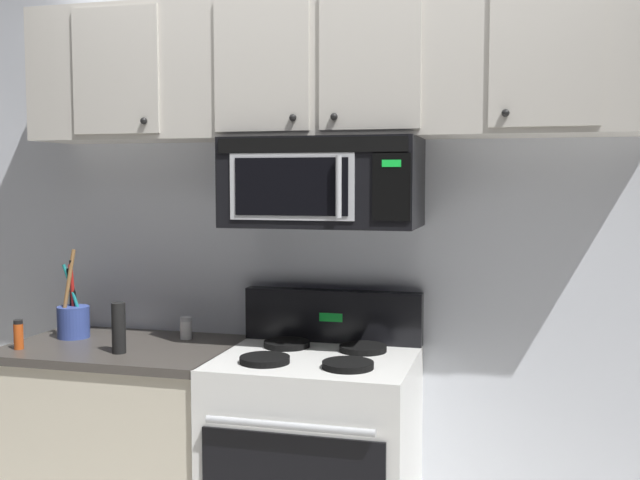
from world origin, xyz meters
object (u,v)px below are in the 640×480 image
(salt_shaker, at_px, (186,328))
(stove_range, at_px, (316,464))
(over_range_microwave, at_px, (323,182))
(utensil_crock_blue, at_px, (73,318))
(pepper_mill, at_px, (119,328))
(spice_jar, at_px, (18,335))

(salt_shaker, bearing_deg, stove_range, -15.40)
(stove_range, relative_size, over_range_microwave, 1.47)
(stove_range, bearing_deg, utensil_crock_blue, 176.19)
(pepper_mill, distance_m, spice_jar, 0.43)
(stove_range, distance_m, pepper_mill, 0.95)
(over_range_microwave, bearing_deg, salt_shaker, 174.89)
(over_range_microwave, bearing_deg, spice_jar, -166.13)
(pepper_mill, bearing_deg, over_range_microwave, 18.44)
(pepper_mill, bearing_deg, utensil_crock_blue, 147.90)
(over_range_microwave, bearing_deg, stove_range, -89.86)
(stove_range, relative_size, spice_jar, 9.36)
(utensil_crock_blue, relative_size, salt_shaker, 4.10)
(salt_shaker, bearing_deg, pepper_mill, -114.79)
(utensil_crock_blue, xyz_separation_m, spice_jar, (-0.09, -0.25, -0.03))
(salt_shaker, xyz_separation_m, pepper_mill, (-0.14, -0.31, 0.05))
(stove_range, xyz_separation_m, pepper_mill, (-0.77, -0.14, 0.53))
(stove_range, bearing_deg, spice_jar, -171.47)
(utensil_crock_blue, distance_m, pepper_mill, 0.40)
(spice_jar, bearing_deg, pepper_mill, 5.27)
(over_range_microwave, relative_size, salt_shaker, 8.02)
(stove_range, height_order, utensil_crock_blue, utensil_crock_blue)
(pepper_mill, bearing_deg, stove_range, 10.32)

